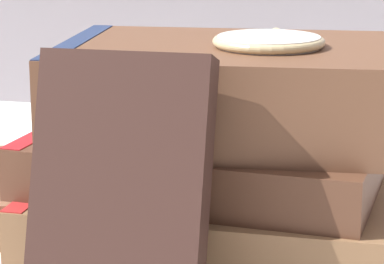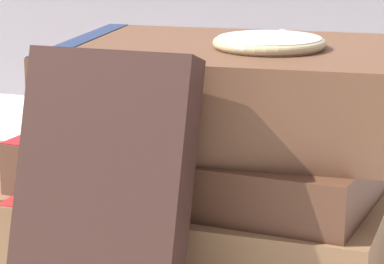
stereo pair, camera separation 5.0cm
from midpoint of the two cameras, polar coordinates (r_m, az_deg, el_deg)
name	(u,v)px [view 1 (the left image)]	position (r m, az deg, el deg)	size (l,w,h in m)	color
book_flat_bottom	(205,220)	(0.52, -1.94, -5.62)	(0.19, 0.15, 0.05)	brown
book_flat_middle	(199,156)	(0.51, -2.37, -1.59)	(0.20, 0.15, 0.03)	#4C2D1E
book_flat_top	(215,90)	(0.50, -1.43, 2.64)	(0.19, 0.15, 0.05)	brown
book_leaning_front	(119,211)	(0.42, -8.02, -4.99)	(0.08, 0.06, 0.14)	#331E19
pocket_watch	(269,41)	(0.49, 1.88, 5.68)	(0.06, 0.06, 0.01)	silver
reading_glasses	(230,179)	(0.67, 0.28, -2.98)	(0.10, 0.05, 0.00)	#ADADB2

